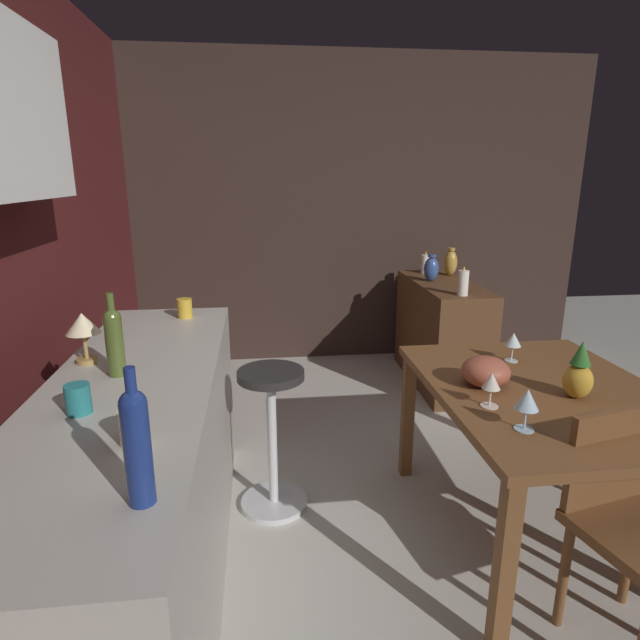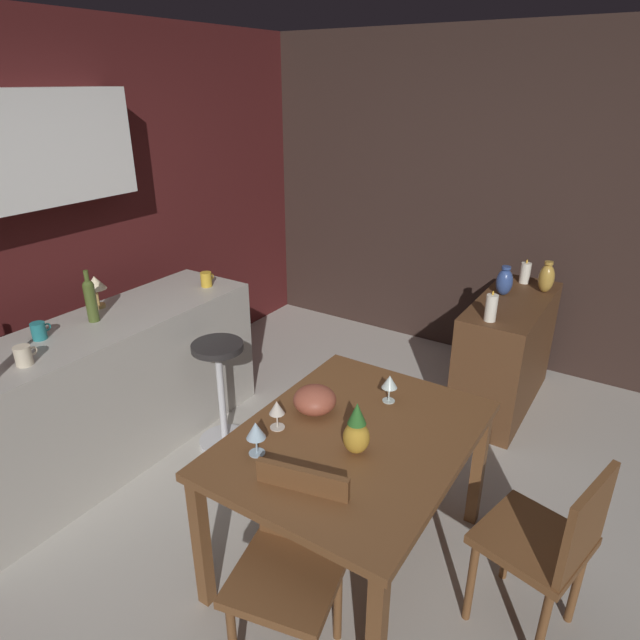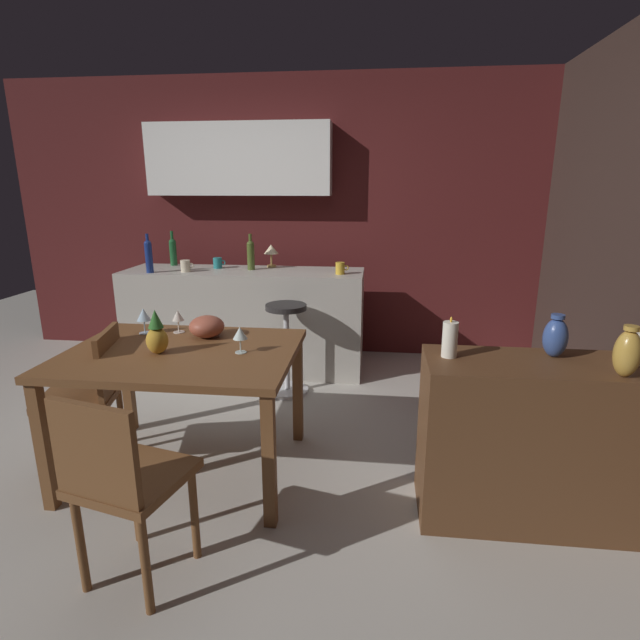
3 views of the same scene
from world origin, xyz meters
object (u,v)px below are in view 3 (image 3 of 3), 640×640
wine_glass_left (240,334)px  wine_bottle_olive (251,254)px  wine_glass_center (178,316)px  vase_ceramic_blue (555,337)px  wine_glass_right (143,315)px  pineapple_centerpiece (157,335)px  cup_cream (186,266)px  cup_mustard (340,268)px  fruit_bowl (207,327)px  bar_stool (287,346)px  sideboard_cabinet (536,442)px  wine_bottle_green (173,250)px  pillar_candle_short (450,339)px  chair_near_window (91,392)px  counter_lamp (271,251)px  chair_by_doorway (123,480)px  vase_brass (627,353)px  wine_bottle_cobalt (149,255)px  pillar_candle_tall (636,348)px  cup_teal (218,263)px  dining_table (182,364)px

wine_glass_left → wine_bottle_olive: 1.80m
wine_glass_center → vase_ceramic_blue: (2.06, -0.44, 0.08)m
wine_glass_right → pineapple_centerpiece: size_ratio=0.64×
pineapple_centerpiece → cup_cream: size_ratio=2.09×
cup_mustard → fruit_bowl: bearing=-117.3°
wine_glass_center → cup_mustard: bearing=54.8°
bar_stool → wine_bottle_olive: size_ratio=2.33×
wine_glass_center → sideboard_cabinet: bearing=-14.9°
wine_bottle_green → pillar_candle_short: bearing=-42.9°
chair_near_window → counter_lamp: counter_lamp is taller
chair_by_doorway → pillar_candle_short: 1.55m
sideboard_cabinet → vase_brass: vase_brass is taller
wine_bottle_cobalt → vase_ceramic_blue: bearing=-30.1°
bar_stool → counter_lamp: 1.02m
counter_lamp → wine_glass_left: bearing=-83.1°
chair_by_doorway → cup_cream: 2.56m
counter_lamp → pillar_candle_tall: bearing=-44.1°
chair_near_window → wine_bottle_green: size_ratio=2.65×
wine_glass_right → chair_near_window: bearing=-122.0°
chair_by_doorway → vase_brass: 2.15m
counter_lamp → cup_mustard: bearing=-24.7°
chair_by_doorway → wine_glass_left: (0.25, 0.85, 0.35)m
wine_bottle_olive → vase_ceramic_blue: (1.96, -1.86, -0.12)m
wine_glass_left → wine_bottle_olive: size_ratio=0.46×
vase_ceramic_blue → pineapple_centerpiece: bearing=178.6°
chair_near_window → wine_glass_center: (0.40, 0.36, 0.36)m
sideboard_cabinet → chair_near_window: (-2.40, 0.17, 0.07)m
counter_lamp → vase_brass: size_ratio=0.91×
pineapple_centerpiece → cup_teal: bearing=97.9°
cup_teal → vase_brass: bearing=-40.6°
dining_table → chair_near_window: 0.57m
dining_table → sideboard_cabinet: size_ratio=1.14×
chair_near_window → cup_cream: cup_cream is taller
dining_table → wine_bottle_cobalt: bearing=120.0°
wine_bottle_olive → pillar_candle_tall: wine_bottle_olive is taller
pineapple_centerpiece → counter_lamp: 1.99m
wine_bottle_green → vase_ceramic_blue: size_ratio=1.51×
bar_stool → wine_bottle_green: 1.54m
dining_table → cup_teal: size_ratio=11.15×
cup_mustard → vase_brass: (1.37, -1.95, -0.02)m
wine_glass_left → cup_cream: (-0.91, 1.58, 0.10)m
chair_near_window → vase_brass: 2.73m
wine_glass_center → cup_teal: size_ratio=1.26×
bar_stool → wine_glass_right: wine_glass_right is taller
wine_glass_right → wine_glass_center: size_ratio=1.11×
wine_glass_center → pillar_candle_tall: size_ratio=0.79×
dining_table → pillar_candle_tall: pillar_candle_tall is taller
sideboard_cabinet → pillar_candle_tall: 0.63m
wine_glass_right → vase_ceramic_blue: 2.29m
wine_glass_center → fruit_bowl: wine_glass_center is taller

